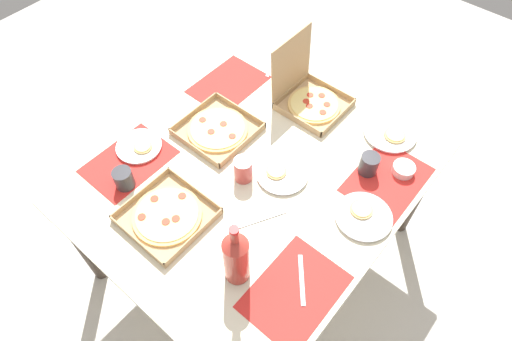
{
  "coord_description": "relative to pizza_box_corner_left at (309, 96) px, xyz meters",
  "views": [
    {
      "loc": [
        -0.84,
        -0.71,
        2.2
      ],
      "look_at": [
        0.0,
        0.0,
        0.73
      ],
      "focal_mm": 30.79,
      "sensor_mm": 36.0,
      "label": 1
    }
  ],
  "objects": [
    {
      "name": "ground_plane",
      "position": [
        -0.46,
        -0.07,
        -0.77
      ],
      "size": [
        6.0,
        6.0,
        0.0
      ],
      "primitive_type": "plane",
      "color": "beige"
    },
    {
      "name": "dining_table",
      "position": [
        -0.46,
        -0.07,
        -0.14
      ],
      "size": [
        1.4,
        1.19,
        0.73
      ],
      "color": "#3F3328",
      "rests_on": "ground_plane"
    },
    {
      "name": "placemat_near_left",
      "position": [
        -0.78,
        -0.51,
        -0.05
      ],
      "size": [
        0.36,
        0.26,
        0.0
      ],
      "primitive_type": "cube",
      "color": "red",
      "rests_on": "dining_table"
    },
    {
      "name": "placemat_near_right",
      "position": [
        -0.15,
        -0.51,
        -0.05
      ],
      "size": [
        0.36,
        0.26,
        0.0
      ],
      "primitive_type": "cube",
      "color": "red",
      "rests_on": "dining_table"
    },
    {
      "name": "placemat_far_left",
      "position": [
        -0.78,
        0.38,
        -0.05
      ],
      "size": [
        0.36,
        0.26,
        0.0
      ],
      "primitive_type": "cube",
      "color": "red",
      "rests_on": "dining_table"
    },
    {
      "name": "placemat_far_right",
      "position": [
        -0.15,
        0.38,
        -0.05
      ],
      "size": [
        0.36,
        0.26,
        0.0
      ],
      "primitive_type": "cube",
      "color": "red",
      "rests_on": "dining_table"
    },
    {
      "name": "pizza_box_corner_left",
      "position": [
        0.0,
        0.0,
        0.0
      ],
      "size": [
        0.28,
        0.3,
        0.32
      ],
      "color": "tan",
      "rests_on": "dining_table"
    },
    {
      "name": "pizza_box_corner_right",
      "position": [
        -0.41,
        0.21,
        -0.04
      ],
      "size": [
        0.31,
        0.31,
        0.04
      ],
      "color": "tan",
      "rests_on": "dining_table"
    },
    {
      "name": "pizza_box_center",
      "position": [
        -0.86,
        0.05,
        -0.04
      ],
      "size": [
        0.31,
        0.31,
        0.04
      ],
      "color": "tan",
      "rests_on": "dining_table"
    },
    {
      "name": "plate_middle",
      "position": [
        -0.37,
        -0.53,
        -0.04
      ],
      "size": [
        0.22,
        0.22,
        0.03
      ],
      "color": "white",
      "rests_on": "dining_table"
    },
    {
      "name": "plate_far_right",
      "position": [
        0.08,
        -0.4,
        -0.04
      ],
      "size": [
        0.24,
        0.24,
        0.03
      ],
      "color": "white",
      "rests_on": "dining_table"
    },
    {
      "name": "plate_near_right",
      "position": [
        -0.41,
        -0.16,
        -0.04
      ],
      "size": [
        0.22,
        0.22,
        0.03
      ],
      "color": "white",
      "rests_on": "dining_table"
    },
    {
      "name": "plate_far_left",
      "position": [
        -0.7,
        0.4,
        -0.04
      ],
      "size": [
        0.2,
        0.2,
        0.03
      ],
      "color": "white",
      "rests_on": "dining_table"
    },
    {
      "name": "soda_bottle",
      "position": [
        -0.85,
        -0.31,
        0.08
      ],
      "size": [
        0.09,
        0.09,
        0.32
      ],
      "color": "#B2382D",
      "rests_on": "dining_table"
    },
    {
      "name": "cup_red",
      "position": [
        -0.16,
        -0.42,
        -0.0
      ],
      "size": [
        0.08,
        0.08,
        0.09
      ],
      "primitive_type": "cylinder",
      "color": "#333338",
      "rests_on": "dining_table"
    },
    {
      "name": "cup_spare",
      "position": [
        -0.86,
        0.29,
        -0.01
      ],
      "size": [
        0.08,
        0.08,
        0.09
      ],
      "primitive_type": "cylinder",
      "color": "#333338",
      "rests_on": "dining_table"
    },
    {
      "name": "cup_clear_right",
      "position": [
        -0.52,
        -0.05,
        0.01
      ],
      "size": [
        0.08,
        0.08,
        0.11
      ],
      "primitive_type": "cylinder",
      "color": "#BF4742",
      "rests_on": "dining_table"
    },
    {
      "name": "condiment_bowl",
      "position": [
        -0.07,
        -0.54,
        -0.03
      ],
      "size": [
        0.09,
        0.09,
        0.04
      ],
      "primitive_type": "cylinder",
      "color": "white",
      "rests_on": "dining_table"
    },
    {
      "name": "fork_by_near_left",
      "position": [
        0.1,
        0.3,
        -0.05
      ],
      "size": [
        0.18,
        0.08,
        0.0
      ],
      "primitive_type": "cube",
      "rotation": [
        0.0,
        0.0,
        0.36
      ],
      "color": "#B7B7BC",
      "rests_on": "dining_table"
    },
    {
      "name": "fork_by_far_right",
      "position": [
        -0.73,
        -0.5,
        -0.05
      ],
      "size": [
        0.16,
        0.13,
        0.0
      ],
      "primitive_type": "cube",
      "rotation": [
        0.0,
        0.0,
        3.84
      ],
      "color": "#B7B7BC",
      "rests_on": "dining_table"
    },
    {
      "name": "knife_by_far_left",
      "position": [
        -0.63,
        -0.23,
        -0.05
      ],
      "size": [
        0.19,
        0.12,
        0.0
      ],
      "primitive_type": "cube",
      "rotation": [
        0.0,
        0.0,
        5.78
      ],
      "color": "#B7B7BC",
      "rests_on": "dining_table"
    }
  ]
}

